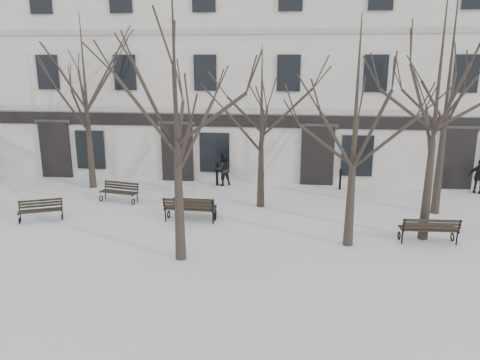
% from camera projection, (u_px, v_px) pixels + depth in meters
% --- Properties ---
extents(ground, '(100.00, 100.00, 0.00)m').
position_uv_depth(ground, '(222.00, 242.00, 15.98)').
color(ground, silver).
rests_on(ground, ground).
extents(building, '(40.40, 10.20, 11.40)m').
position_uv_depth(building, '(255.00, 68.00, 27.04)').
color(building, silver).
rests_on(building, ground).
extents(tree_1, '(5.90, 5.90, 8.43)m').
position_uv_depth(tree_1, '(175.00, 88.00, 13.31)').
color(tree_1, black).
rests_on(tree_1, ground).
extents(tree_2, '(5.18, 5.18, 7.40)m').
position_uv_depth(tree_2, '(356.00, 106.00, 14.57)').
color(tree_2, black).
rests_on(tree_2, ground).
extents(tree_3, '(5.80, 5.80, 8.28)m').
position_uv_depth(tree_3, '(438.00, 87.00, 14.96)').
color(tree_3, black).
rests_on(tree_3, ground).
extents(tree_4, '(5.68, 5.68, 8.12)m').
position_uv_depth(tree_4, '(85.00, 81.00, 21.45)').
color(tree_4, black).
rests_on(tree_4, ground).
extents(tree_5, '(4.63, 4.63, 6.62)m').
position_uv_depth(tree_5, '(262.00, 108.00, 18.78)').
color(tree_5, black).
rests_on(tree_5, ground).
extents(tree_6, '(6.19, 6.19, 8.84)m').
position_uv_depth(tree_6, '(450.00, 73.00, 17.55)').
color(tree_6, black).
rests_on(tree_6, ground).
extents(bench_0, '(1.67, 1.16, 0.81)m').
position_uv_depth(bench_0, '(41.00, 209.00, 17.99)').
color(bench_0, black).
rests_on(bench_0, ground).
extents(bench_1, '(2.00, 0.79, 0.99)m').
position_uv_depth(bench_1, '(190.00, 208.00, 17.82)').
color(bench_1, black).
rests_on(bench_1, ground).
extents(bench_2, '(1.92, 0.78, 0.95)m').
position_uv_depth(bench_2, '(429.00, 229.00, 15.73)').
color(bench_2, black).
rests_on(bench_2, ground).
extents(bench_3, '(1.77, 0.93, 0.85)m').
position_uv_depth(bench_3, '(119.00, 191.00, 20.37)').
color(bench_3, black).
rests_on(bench_3, ground).
extents(bench_4, '(1.68, 0.66, 0.83)m').
position_uv_depth(bench_4, '(195.00, 206.00, 18.40)').
color(bench_4, black).
rests_on(bench_4, ground).
extents(bollard_a, '(0.15, 0.15, 1.20)m').
position_uv_depth(bollard_a, '(217.00, 173.00, 22.87)').
color(bollard_a, black).
rests_on(bollard_a, ground).
extents(bollard_b, '(0.13, 0.13, 1.00)m').
position_uv_depth(bollard_b, '(340.00, 179.00, 22.20)').
color(bollard_b, black).
rests_on(bollard_b, ground).
extents(pedestrian_b, '(0.99, 0.93, 1.63)m').
position_uv_depth(pedestrian_b, '(223.00, 185.00, 23.10)').
color(pedestrian_b, black).
rests_on(pedestrian_b, ground).
extents(pedestrian_c, '(1.02, 0.66, 1.61)m').
position_uv_depth(pedestrian_c, '(477.00, 193.00, 21.69)').
color(pedestrian_c, black).
rests_on(pedestrian_c, ground).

